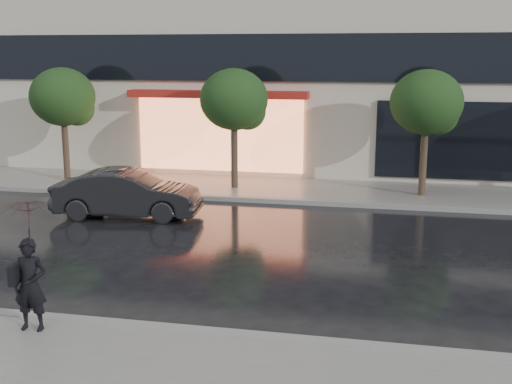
# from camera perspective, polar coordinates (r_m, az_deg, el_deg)

# --- Properties ---
(ground) EXTENTS (120.00, 120.00, 0.00)m
(ground) POSITION_cam_1_polar(r_m,az_deg,el_deg) (11.26, 1.01, -11.07)
(ground) COLOR black
(ground) RESTS_ON ground
(sidewalk_far) EXTENTS (60.00, 3.50, 0.12)m
(sidewalk_far) POSITION_cam_1_polar(r_m,az_deg,el_deg) (20.97, 6.24, 0.08)
(sidewalk_far) COLOR slate
(sidewalk_far) RESTS_ON ground
(curb_near) EXTENTS (60.00, 0.25, 0.14)m
(curb_near) POSITION_cam_1_polar(r_m,az_deg,el_deg) (10.34, -0.05, -12.86)
(curb_near) COLOR gray
(curb_near) RESTS_ON ground
(curb_far) EXTENTS (60.00, 0.25, 0.14)m
(curb_far) POSITION_cam_1_polar(r_m,az_deg,el_deg) (19.27, 5.73, -0.97)
(curb_far) COLOR gray
(curb_far) RESTS_ON ground
(tree_far_west) EXTENTS (2.20, 2.20, 3.99)m
(tree_far_west) POSITION_cam_1_polar(r_m,az_deg,el_deg) (22.98, -16.64, 7.92)
(tree_far_west) COLOR #33261C
(tree_far_west) RESTS_ON ground
(tree_mid_west) EXTENTS (2.20, 2.20, 3.99)m
(tree_mid_west) POSITION_cam_1_polar(r_m,az_deg,el_deg) (20.83, -1.79, 8.02)
(tree_mid_west) COLOR #33261C
(tree_mid_west) RESTS_ON ground
(tree_mid_east) EXTENTS (2.20, 2.20, 3.99)m
(tree_mid_east) POSITION_cam_1_polar(r_m,az_deg,el_deg) (20.28, 15.08, 7.50)
(tree_mid_east) COLOR #33261C
(tree_mid_east) RESTS_ON ground
(parked_car) EXTENTS (4.12, 1.78, 1.32)m
(parked_car) POSITION_cam_1_polar(r_m,az_deg,el_deg) (18.01, -11.37, -0.16)
(parked_car) COLOR black
(parked_car) RESTS_ON ground
(pedestrian_with_umbrella) EXTENTS (0.92, 0.93, 2.13)m
(pedestrian_with_umbrella) POSITION_cam_1_polar(r_m,az_deg,el_deg) (10.64, -19.53, -4.54)
(pedestrian_with_umbrella) COLOR black
(pedestrian_with_umbrella) RESTS_ON sidewalk_near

